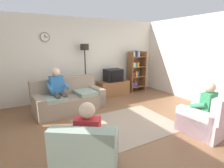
# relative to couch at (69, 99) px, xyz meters

# --- Properties ---
(ground_plane) EXTENTS (12.00, 12.00, 0.00)m
(ground_plane) POSITION_rel_couch_xyz_m (0.96, -1.58, -0.31)
(ground_plane) COLOR brown
(back_wall_assembly) EXTENTS (6.20, 0.17, 2.70)m
(back_wall_assembly) POSITION_rel_couch_xyz_m (0.96, 1.08, 1.04)
(back_wall_assembly) COLOR silver
(back_wall_assembly) RESTS_ON ground_plane
(right_wall) EXTENTS (0.12, 5.80, 2.70)m
(right_wall) POSITION_rel_couch_xyz_m (3.82, -1.58, 1.04)
(right_wall) COLOR silver
(right_wall) RESTS_ON ground_plane
(couch) EXTENTS (1.99, 1.10, 0.90)m
(couch) POSITION_rel_couch_xyz_m (0.00, 0.00, 0.00)
(couch) COLOR gray
(couch) RESTS_ON ground_plane
(tv_stand) EXTENTS (1.10, 0.56, 0.53)m
(tv_stand) POSITION_rel_couch_xyz_m (1.81, 0.67, -0.05)
(tv_stand) COLOR brown
(tv_stand) RESTS_ON ground_plane
(tv) EXTENTS (0.60, 0.49, 0.44)m
(tv) POSITION_rel_couch_xyz_m (1.81, 0.65, 0.43)
(tv) COLOR black
(tv) RESTS_ON tv_stand
(bookshelf) EXTENTS (0.68, 0.36, 1.59)m
(bookshelf) POSITION_rel_couch_xyz_m (2.86, 0.74, 0.52)
(bookshelf) COLOR brown
(bookshelf) RESTS_ON ground_plane
(floor_lamp) EXTENTS (0.28, 0.28, 1.85)m
(floor_lamp) POSITION_rel_couch_xyz_m (0.80, 0.77, 1.14)
(floor_lamp) COLOR black
(floor_lamp) RESTS_ON ground_plane
(armchair_near_window) EXTENTS (1.16, 1.18, 0.90)m
(armchair_near_window) POSITION_rel_couch_xyz_m (-0.45, -2.65, -0.02)
(armchair_near_window) COLOR gray
(armchair_near_window) RESTS_ON ground_plane
(armchair_near_bookshelf) EXTENTS (0.89, 0.96, 0.90)m
(armchair_near_bookshelf) POSITION_rel_couch_xyz_m (2.16, -2.70, -0.02)
(armchair_near_bookshelf) COLOR beige
(armchair_near_bookshelf) RESTS_ON ground_plane
(area_rug) EXTENTS (2.20, 1.70, 0.01)m
(area_rug) POSITION_rel_couch_xyz_m (0.91, -1.58, -0.31)
(area_rug) COLOR gray
(area_rug) RESTS_ON ground_plane
(person_on_couch) EXTENTS (0.55, 0.57, 1.24)m
(person_on_couch) POSITION_rel_couch_xyz_m (-0.31, -0.11, 0.39)
(person_on_couch) COLOR #3372B2
(person_on_couch) RESTS_ON ground_plane
(person_in_left_armchair) EXTENTS (0.61, 0.64, 1.12)m
(person_in_left_armchair) POSITION_rel_couch_xyz_m (-0.40, -2.57, 0.29)
(person_in_left_armchair) COLOR red
(person_in_left_armchair) RESTS_ON ground_plane
(person_in_right_armchair) EXTENTS (0.54, 0.56, 1.12)m
(person_in_right_armchair) POSITION_rel_couch_xyz_m (2.15, -2.61, 0.29)
(person_in_right_armchair) COLOR #338C59
(person_in_right_armchair) RESTS_ON ground_plane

